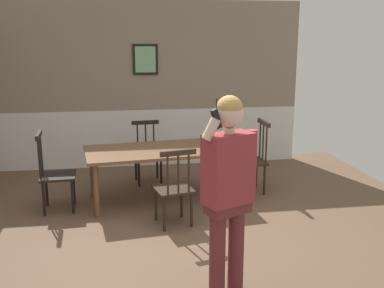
{
  "coord_description": "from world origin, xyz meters",
  "views": [
    {
      "loc": [
        -0.38,
        -4.55,
        2.22
      ],
      "look_at": [
        0.29,
        -0.29,
        1.19
      ],
      "focal_mm": 42.68,
      "sensor_mm": 36.0,
      "label": 1
    }
  ],
  "objects": [
    {
      "name": "chair_opposite_corner",
      "position": [
        -0.0,
        2.27,
        0.47
      ],
      "size": [
        0.46,
        0.46,
        0.94
      ],
      "rotation": [
        0.0,
        0.0,
        3.24
      ],
      "color": "black",
      "rests_on": "ground_plane"
    },
    {
      "name": "room_back_partition",
      "position": [
        0.0,
        3.25,
        1.35
      ],
      "size": [
        5.4,
        0.17,
        2.79
      ],
      "color": "gray",
      "rests_on": "ground_plane"
    },
    {
      "name": "chair_at_table_head",
      "position": [
        -1.25,
        1.25,
        0.49
      ],
      "size": [
        0.46,
        0.46,
        1.04
      ],
      "rotation": [
        0.0,
        0.0,
        4.76
      ],
      "color": "black",
      "rests_on": "ground_plane"
    },
    {
      "name": "chair_by_doorway",
      "position": [
        0.21,
        0.54,
        0.46
      ],
      "size": [
        0.51,
        0.51,
        0.96
      ],
      "rotation": [
        0.0,
        0.0,
        0.22
      ],
      "color": "#2D2319",
      "rests_on": "ground_plane"
    },
    {
      "name": "dining_table",
      "position": [
        0.1,
        1.41,
        0.65
      ],
      "size": [
        2.04,
        1.19,
        0.73
      ],
      "rotation": [
        0.0,
        0.0,
        0.12
      ],
      "color": "brown",
      "rests_on": "ground_plane"
    },
    {
      "name": "person_figure",
      "position": [
        0.49,
        -1.01,
        1.02
      ],
      "size": [
        0.52,
        0.38,
        1.75
      ],
      "rotation": [
        0.0,
        0.0,
        3.58
      ],
      "color": "brown",
      "rests_on": "ground_plane"
    },
    {
      "name": "ground_plane",
      "position": [
        0.0,
        0.0,
        0.0
      ],
      "size": [
        7.14,
        7.14,
        0.0
      ],
      "primitive_type": "plane",
      "color": "brown"
    },
    {
      "name": "chair_near_window",
      "position": [
        1.45,
        1.56,
        0.49
      ],
      "size": [
        0.46,
        0.46,
        1.05
      ],
      "rotation": [
        0.0,
        0.0,
        1.6
      ],
      "color": "#2D2319",
      "rests_on": "ground_plane"
    }
  ]
}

